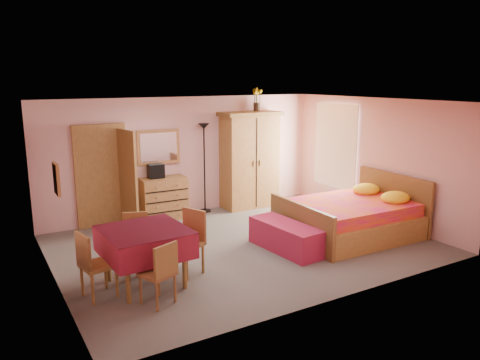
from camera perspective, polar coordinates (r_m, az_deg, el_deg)
floor at (r=8.67m, az=0.44°, el=-7.89°), size 6.50×6.50×0.00m
ceiling at (r=8.14m, az=0.47°, el=9.55°), size 6.50×6.50×0.00m
wall_back at (r=10.50m, az=-6.56°, el=2.96°), size 6.50×0.10×2.60m
wall_front at (r=6.35m, az=12.10°, el=-3.44°), size 6.50×0.10×2.60m
wall_left at (r=7.25m, az=-22.23°, el=-2.14°), size 0.10×5.00×2.60m
wall_right at (r=10.33m, az=16.15°, el=2.39°), size 0.10×5.00×2.60m
doorway at (r=9.92m, az=-16.53°, el=0.36°), size 1.06×0.12×2.15m
window at (r=11.13m, az=11.59°, el=4.10°), size 0.08×1.40×1.95m
picture_left at (r=6.58m, az=-21.48°, el=0.11°), size 0.04×0.32×0.42m
picture_back at (r=11.57m, az=4.20°, el=5.13°), size 0.30×0.04×0.40m
chest_of_drawers at (r=10.20m, az=-9.27°, el=-2.24°), size 0.99×0.52×0.91m
wall_mirror at (r=10.18m, az=-9.91°, el=3.99°), size 0.94×0.09×0.74m
stereo at (r=10.07m, az=-10.21°, el=1.08°), size 0.33×0.25×0.30m
floor_lamp at (r=10.55m, az=-4.36°, el=1.44°), size 0.31×0.31×2.02m
wardrobe at (r=10.95m, az=1.15°, el=2.47°), size 1.44×0.75×2.24m
sunflower_vase at (r=10.99m, az=2.05°, el=9.80°), size 0.23×0.23×0.54m
bed at (r=9.22m, az=13.21°, el=-3.32°), size 2.47×1.97×1.12m
bench at (r=8.37m, az=5.59°, el=-6.90°), size 0.67×1.51×0.49m
dining_table at (r=7.07m, az=-11.45°, el=-9.20°), size 1.22×1.22×0.86m
chair_south at (r=6.48m, az=-10.06°, el=-11.08°), size 0.52×0.52×0.88m
chair_north at (r=7.65m, az=-12.60°, el=-7.44°), size 0.53×0.53×0.90m
chair_west at (r=6.85m, az=-16.90°, el=-9.80°), size 0.51×0.51×0.96m
chair_east at (r=7.31m, az=-6.64°, el=-7.69°), size 0.60×0.60×1.01m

